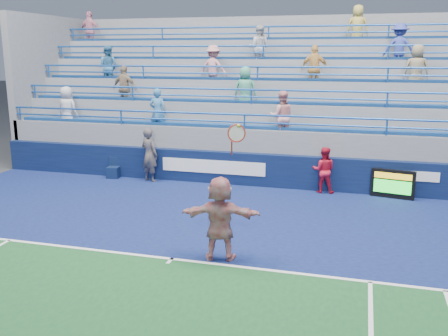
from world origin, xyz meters
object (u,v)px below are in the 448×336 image
(serve_speed_board, at_px, (393,184))
(line_judge, at_px, (149,155))
(tennis_player, at_px, (220,218))
(judge_chair, at_px, (114,172))
(ball_girl, at_px, (324,170))

(serve_speed_board, distance_m, line_judge, 7.99)
(serve_speed_board, bearing_deg, tennis_player, -122.92)
(serve_speed_board, relative_size, judge_chair, 1.77)
(ball_girl, bearing_deg, tennis_player, 72.42)
(tennis_player, height_order, ball_girl, tennis_player)
(judge_chair, xyz_separation_m, ball_girl, (7.31, 0.06, 0.50))
(judge_chair, relative_size, line_judge, 0.39)
(tennis_player, height_order, line_judge, tennis_player)
(serve_speed_board, height_order, line_judge, line_judge)
(serve_speed_board, distance_m, ball_girl, 2.11)
(ball_girl, bearing_deg, judge_chair, -1.15)
(line_judge, xyz_separation_m, ball_girl, (5.89, 0.12, -0.20))
(serve_speed_board, relative_size, tennis_player, 0.44)
(tennis_player, bearing_deg, ball_girl, 74.01)
(serve_speed_board, bearing_deg, ball_girl, 178.10)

